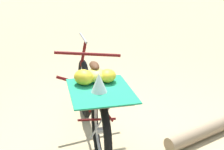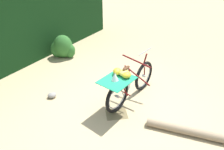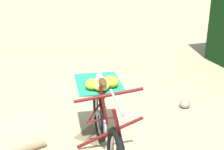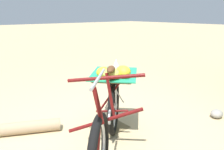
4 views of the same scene
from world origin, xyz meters
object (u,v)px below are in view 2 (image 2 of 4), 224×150
(shrub_cluster, at_px, (63,48))
(path_stone, at_px, (52,95))
(fallen_log, at_px, (187,130))
(bicycle, at_px, (129,83))

(shrub_cluster, relative_size, path_stone, 3.92)
(fallen_log, xyz_separation_m, shrub_cluster, (-2.43, 3.70, 0.25))
(bicycle, distance_m, fallen_log, 1.47)
(bicycle, distance_m, path_stone, 1.82)
(shrub_cluster, bearing_deg, fallen_log, -56.67)
(fallen_log, bearing_deg, path_stone, 149.70)
(bicycle, xyz_separation_m, fallen_log, (0.85, -1.13, -0.40))
(bicycle, height_order, fallen_log, bicycle)
(bicycle, relative_size, shrub_cluster, 1.94)
(shrub_cluster, xyz_separation_m, path_stone, (-0.15, -2.19, -0.26))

